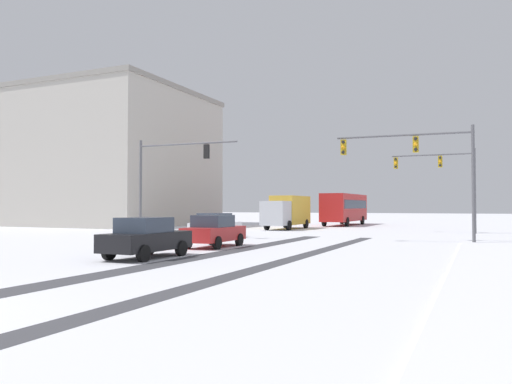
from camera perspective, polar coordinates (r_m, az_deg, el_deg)
wheel_track_left_lane at (r=21.11m, az=-5.62°, el=-7.22°), size 1.14×29.22×0.01m
wheel_track_right_lane at (r=19.57m, az=3.87°, el=-7.67°), size 0.78×29.22×0.01m
traffic_signal_near_left at (r=33.47m, az=-10.11°, el=2.55°), size 7.16×0.56×6.50m
traffic_signal_far_right at (r=41.67m, az=20.63°, el=2.03°), size 6.21×0.43×6.50m
traffic_signal_near_right at (r=29.63m, az=18.34°, el=3.56°), size 7.48×0.81×6.50m
car_white_lead at (r=32.61m, az=-4.63°, el=-3.82°), size 1.92×4.14×1.62m
car_red_second at (r=25.52m, az=-4.80°, el=-4.43°), size 1.90×4.14×1.62m
car_black_third at (r=20.53m, az=-12.39°, el=-5.08°), size 1.87×4.12×1.62m
bus_oncoming at (r=55.75m, az=10.06°, el=-1.69°), size 2.75×11.02×3.38m
box_truck_delivery at (r=45.67m, az=3.55°, el=-2.17°), size 2.31×7.40×3.02m
office_building_far_left_block at (r=62.40m, az=-19.55°, el=3.34°), size 28.92×18.43×14.73m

